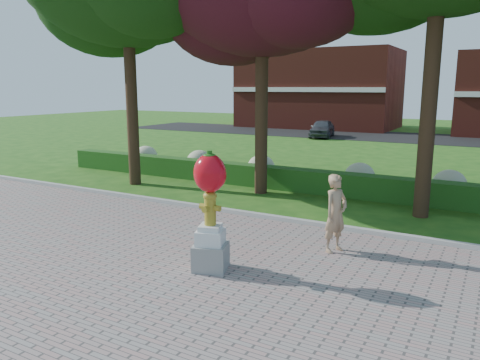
# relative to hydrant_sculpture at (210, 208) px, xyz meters

# --- Properties ---
(ground) EXTENTS (100.00, 100.00, 0.00)m
(ground) POSITION_rel_hydrant_sculpture_xyz_m (-0.37, 0.98, -1.34)
(ground) COLOR #1F5214
(ground) RESTS_ON ground
(walkway) EXTENTS (40.00, 14.00, 0.04)m
(walkway) POSITION_rel_hydrant_sculpture_xyz_m (-0.37, -3.02, -1.32)
(walkway) COLOR gray
(walkway) RESTS_ON ground
(curb) EXTENTS (40.00, 0.18, 0.15)m
(curb) POSITION_rel_hydrant_sculpture_xyz_m (-0.37, 3.98, -1.27)
(curb) COLOR #ADADA5
(curb) RESTS_ON ground
(lawn_hedge) EXTENTS (24.00, 0.70, 0.80)m
(lawn_hedge) POSITION_rel_hydrant_sculpture_xyz_m (-0.37, 7.98, -0.94)
(lawn_hedge) COLOR #1A4112
(lawn_hedge) RESTS_ON ground
(hydrangea_row) EXTENTS (20.10, 1.10, 0.99)m
(hydrangea_row) POSITION_rel_hydrant_sculpture_xyz_m (0.21, 8.98, -0.79)
(hydrangea_row) COLOR #B3B98D
(hydrangea_row) RESTS_ON ground
(street) EXTENTS (50.00, 8.00, 0.02)m
(street) POSITION_rel_hydrant_sculpture_xyz_m (-0.37, 28.98, -1.33)
(street) COLOR black
(street) RESTS_ON ground
(building_left) EXTENTS (14.00, 8.00, 7.00)m
(building_left) POSITION_rel_hydrant_sculpture_xyz_m (-10.37, 34.98, 2.16)
(building_left) COLOR maroon
(building_left) RESTS_ON ground
(hydrant_sculpture) EXTENTS (0.85, 0.85, 2.46)m
(hydrant_sculpture) POSITION_rel_hydrant_sculpture_xyz_m (0.00, 0.00, 0.00)
(hydrant_sculpture) COLOR gray
(hydrant_sculpture) RESTS_ON walkway
(woman) EXTENTS (0.64, 0.76, 1.79)m
(woman) POSITION_rel_hydrant_sculpture_xyz_m (1.89, 2.28, -0.41)
(woman) COLOR tan
(woman) RESTS_ON walkway
(parked_car) EXTENTS (2.21, 4.06, 1.31)m
(parked_car) POSITION_rel_hydrant_sculpture_xyz_m (-6.80, 25.98, -0.67)
(parked_car) COLOR #46484E
(parked_car) RESTS_ON street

